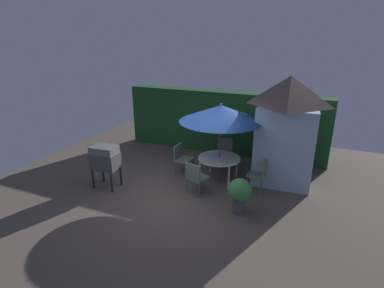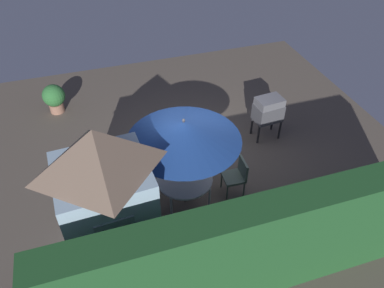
% 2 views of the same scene
% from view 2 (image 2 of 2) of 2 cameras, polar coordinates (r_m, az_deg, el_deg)
% --- Properties ---
extents(ground_plane, '(11.00, 11.00, 0.00)m').
position_cam_2_polar(ground_plane, '(9.48, 0.42, -2.51)').
color(ground_plane, brown).
extents(hedge_backdrop, '(7.09, 0.56, 2.19)m').
position_cam_2_polar(hedge_backdrop, '(6.56, 10.36, -15.36)').
color(hedge_backdrop, '#1E4C23').
rests_on(hedge_backdrop, ground).
extents(garden_shed, '(1.74, 1.65, 3.00)m').
position_cam_2_polar(garden_shed, '(6.75, -12.93, -7.76)').
color(garden_shed, '#9EBCD1').
rests_on(garden_shed, ground).
extents(patio_table, '(1.20, 1.20, 0.72)m').
position_cam_2_polar(patio_table, '(8.06, -1.12, -5.49)').
color(patio_table, white).
rests_on(patio_table, ground).
extents(patio_umbrella, '(2.27, 2.27, 2.29)m').
position_cam_2_polar(patio_umbrella, '(7.16, -1.26, 2.02)').
color(patio_umbrella, '#4C4C51').
rests_on(patio_umbrella, ground).
extents(bbq_grill, '(0.74, 0.56, 1.20)m').
position_cam_2_polar(bbq_grill, '(9.92, 11.52, 5.06)').
color(bbq_grill, '#47474C').
rests_on(bbq_grill, ground).
extents(chair_near_shed, '(0.51, 0.51, 0.90)m').
position_cam_2_polar(chair_near_shed, '(8.11, -9.54, -7.36)').
color(chair_near_shed, slate).
rests_on(chair_near_shed, ground).
extents(chair_far_side, '(0.52, 0.53, 0.90)m').
position_cam_2_polar(chair_far_side, '(7.55, 2.42, -11.43)').
color(chair_far_side, slate).
rests_on(chair_far_side, ground).
extents(chair_toward_hedge, '(0.49, 0.48, 0.90)m').
position_cam_2_polar(chair_toward_hedge, '(8.44, 6.88, -4.60)').
color(chair_toward_hedge, slate).
rests_on(chair_toward_hedge, ground).
extents(chair_toward_house, '(0.58, 0.58, 0.90)m').
position_cam_2_polar(chair_toward_house, '(8.92, -1.08, -1.28)').
color(chair_toward_house, slate).
rests_on(chair_toward_house, ground).
extents(potted_plant_by_shed, '(0.64, 0.64, 0.87)m').
position_cam_2_polar(potted_plant_by_shed, '(11.58, -20.22, 6.68)').
color(potted_plant_by_shed, '#936651').
rests_on(potted_plant_by_shed, ground).
extents(potted_plant_by_grill, '(0.55, 0.55, 0.87)m').
position_cam_2_polar(potted_plant_by_grill, '(9.06, -9.63, -1.16)').
color(potted_plant_by_grill, '#4C4C51').
rests_on(potted_plant_by_grill, ground).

